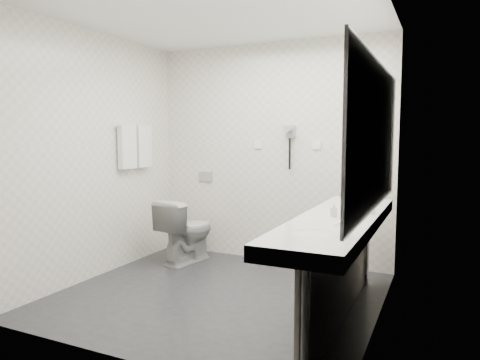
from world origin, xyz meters
The scene contains 30 objects.
floor centered at (0.00, 0.00, 0.00)m, with size 2.80×2.80×0.00m, color #26272B.
ceiling centered at (0.00, 0.00, 2.50)m, with size 2.80×2.80×0.00m, color white.
wall_back centered at (0.00, 1.30, 1.25)m, with size 2.80×2.80×0.00m, color white.
wall_front centered at (0.00, -1.30, 1.25)m, with size 2.80×2.80×0.00m, color white.
wall_left centered at (-1.40, 0.00, 1.25)m, with size 2.60×2.60×0.00m, color white.
wall_right centered at (1.40, 0.00, 1.25)m, with size 2.60×2.60×0.00m, color white.
vanity_counter centered at (1.12, -0.20, 0.80)m, with size 0.55×2.20×0.10m, color white.
vanity_panel centered at (1.15, -0.20, 0.38)m, with size 0.03×2.15×0.75m, color gray.
vanity_post_near centered at (1.18, -1.24, 0.38)m, with size 0.06×0.06×0.75m, color silver.
vanity_post_far centered at (1.18, 0.84, 0.38)m, with size 0.06×0.06×0.75m, color silver.
mirror centered at (1.39, -0.20, 1.45)m, with size 0.02×2.20×1.05m, color #B2BCC6.
basin_near centered at (1.12, -0.85, 0.83)m, with size 0.40×0.31×0.05m, color white.
basin_far centered at (1.12, 0.45, 0.83)m, with size 0.40×0.31×0.05m, color white.
faucet_near centered at (1.32, -0.85, 0.92)m, with size 0.04×0.04×0.15m, color silver.
faucet_far centered at (1.32, 0.45, 0.92)m, with size 0.04×0.04×0.15m, color silver.
soap_bottle_a centered at (1.10, -0.23, 0.90)m, with size 0.05×0.05×0.10m, color silver.
soap_bottle_b centered at (1.17, -0.04, 0.89)m, with size 0.07×0.07×0.08m, color silver.
glass_left centered at (1.34, 0.02, 0.90)m, with size 0.06×0.06×0.10m, color silver.
toilet centered at (-0.84, 0.80, 0.37)m, with size 0.41×0.72×0.73m, color white.
flush_plate centered at (-0.85, 1.29, 0.95)m, with size 0.18×0.02×0.12m, color #B2B5BA.
pedal_bin centered at (0.03, 1.10, 0.13)m, with size 0.18×0.18×0.25m, color #B2B5BA.
bin_lid centered at (0.03, 1.10, 0.26)m, with size 0.18×0.18×0.01m, color #B2B5BA.
towel_rail centered at (-1.35, 0.55, 1.55)m, with size 0.02×0.02×0.62m, color silver.
towel_near centered at (-1.34, 0.41, 1.33)m, with size 0.07×0.24×0.48m, color white.
towel_far centered at (-1.34, 0.69, 1.33)m, with size 0.07×0.24×0.48m, color white.
dryer_cradle centered at (0.25, 1.27, 1.50)m, with size 0.10×0.04×0.14m, color #96979C.
dryer_barrel centered at (0.25, 1.20, 1.53)m, with size 0.08×0.08×0.14m, color #96979C.
dryer_cord centered at (0.25, 1.26, 1.25)m, with size 0.02×0.02×0.35m, color black.
switch_plate_a centered at (-0.15, 1.29, 1.35)m, with size 0.09×0.02×0.09m, color white.
switch_plate_b centered at (0.55, 1.29, 1.35)m, with size 0.09×0.02×0.09m, color white.
Camera 1 is at (1.83, -3.46, 1.45)m, focal length 32.95 mm.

